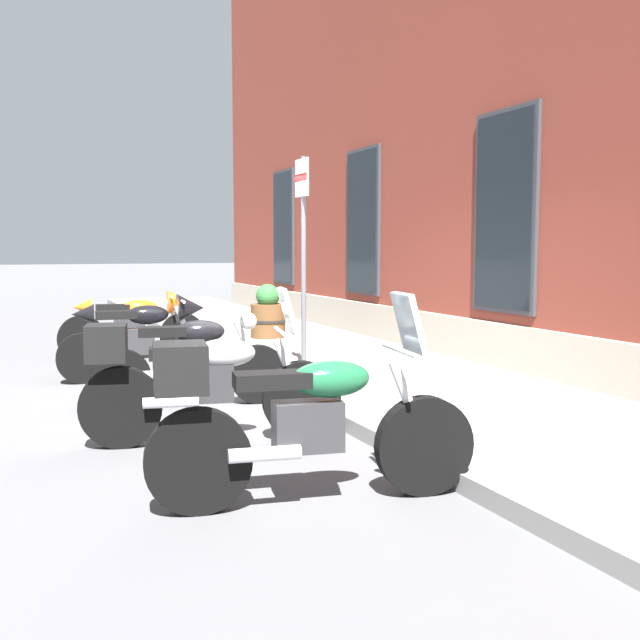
{
  "coord_description": "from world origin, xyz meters",
  "views": [
    {
      "loc": [
        7.63,
        -2.76,
        1.65
      ],
      "look_at": [
        -0.22,
        0.58,
        0.82
      ],
      "focal_mm": 41.57,
      "sensor_mm": 36.0,
      "label": 1
    }
  ],
  "objects_px": {
    "motorcycle_orange_sport": "(138,322)",
    "parking_sign": "(303,235)",
    "motorcycle_black_naked": "(192,360)",
    "motorcycle_green_touring": "(298,419)",
    "motorcycle_silver_touring": "(199,380)",
    "barrel_planter": "(268,315)",
    "motorcycle_black_sport": "(146,334)"
  },
  "relations": [
    {
      "from": "motorcycle_silver_touring",
      "to": "parking_sign",
      "type": "xyz_separation_m",
      "value": [
        -2.18,
        1.81,
        1.25
      ]
    },
    {
      "from": "parking_sign",
      "to": "barrel_planter",
      "type": "bearing_deg",
      "value": 167.63
    },
    {
      "from": "motorcycle_silver_touring",
      "to": "motorcycle_green_touring",
      "type": "xyz_separation_m",
      "value": [
        1.72,
        0.22,
        0.02
      ]
    },
    {
      "from": "parking_sign",
      "to": "barrel_planter",
      "type": "relative_size",
      "value": 2.86
    },
    {
      "from": "motorcycle_orange_sport",
      "to": "motorcycle_silver_touring",
      "type": "distance_m",
      "value": 4.99
    },
    {
      "from": "parking_sign",
      "to": "motorcycle_green_touring",
      "type": "bearing_deg",
      "value": -22.19
    },
    {
      "from": "motorcycle_orange_sport",
      "to": "motorcycle_black_sport",
      "type": "relative_size",
      "value": 1.06
    },
    {
      "from": "motorcycle_green_touring",
      "to": "motorcycle_black_sport",
      "type": "bearing_deg",
      "value": -178.93
    },
    {
      "from": "motorcycle_black_sport",
      "to": "barrel_planter",
      "type": "xyz_separation_m",
      "value": [
        -2.49,
        2.47,
        -0.06
      ]
    },
    {
      "from": "motorcycle_black_naked",
      "to": "motorcycle_orange_sport",
      "type": "bearing_deg",
      "value": 179.7
    },
    {
      "from": "motorcycle_orange_sport",
      "to": "parking_sign",
      "type": "xyz_separation_m",
      "value": [
        2.8,
        1.5,
        1.24
      ]
    },
    {
      "from": "motorcycle_green_touring",
      "to": "parking_sign",
      "type": "height_order",
      "value": "parking_sign"
    },
    {
      "from": "motorcycle_black_naked",
      "to": "motorcycle_green_touring",
      "type": "xyz_separation_m",
      "value": [
        3.22,
        -0.07,
        0.08
      ]
    },
    {
      "from": "motorcycle_black_naked",
      "to": "motorcycle_silver_touring",
      "type": "height_order",
      "value": "motorcycle_silver_touring"
    },
    {
      "from": "parking_sign",
      "to": "motorcycle_black_sport",
      "type": "bearing_deg",
      "value": -122.35
    },
    {
      "from": "motorcycle_black_sport",
      "to": "motorcycle_black_naked",
      "type": "xyz_separation_m",
      "value": [
        1.75,
        0.17,
        -0.1
      ]
    },
    {
      "from": "barrel_planter",
      "to": "motorcycle_green_touring",
      "type": "bearing_deg",
      "value": -17.64
    },
    {
      "from": "motorcycle_black_naked",
      "to": "motorcycle_black_sport",
      "type": "bearing_deg",
      "value": -174.56
    },
    {
      "from": "motorcycle_silver_touring",
      "to": "motorcycle_orange_sport",
      "type": "bearing_deg",
      "value": 176.44
    },
    {
      "from": "motorcycle_black_naked",
      "to": "barrel_planter",
      "type": "distance_m",
      "value": 4.82
    },
    {
      "from": "motorcycle_orange_sport",
      "to": "parking_sign",
      "type": "height_order",
      "value": "parking_sign"
    },
    {
      "from": "parking_sign",
      "to": "motorcycle_silver_touring",
      "type": "bearing_deg",
      "value": -39.68
    },
    {
      "from": "motorcycle_orange_sport",
      "to": "barrel_planter",
      "type": "bearing_deg",
      "value": 108.35
    },
    {
      "from": "barrel_planter",
      "to": "motorcycle_silver_touring",
      "type": "bearing_deg",
      "value": -24.29
    },
    {
      "from": "motorcycle_black_naked",
      "to": "parking_sign",
      "type": "height_order",
      "value": "parking_sign"
    },
    {
      "from": "motorcycle_orange_sport",
      "to": "barrel_planter",
      "type": "relative_size",
      "value": 2.35
    },
    {
      "from": "motorcycle_silver_touring",
      "to": "motorcycle_black_sport",
      "type": "bearing_deg",
      "value": 177.81
    },
    {
      "from": "motorcycle_black_naked",
      "to": "motorcycle_green_touring",
      "type": "distance_m",
      "value": 3.22
    },
    {
      "from": "motorcycle_orange_sport",
      "to": "motorcycle_green_touring",
      "type": "bearing_deg",
      "value": -0.79
    },
    {
      "from": "motorcycle_silver_touring",
      "to": "parking_sign",
      "type": "relative_size",
      "value": 0.84
    },
    {
      "from": "motorcycle_silver_touring",
      "to": "barrel_planter",
      "type": "bearing_deg",
      "value": 155.71
    },
    {
      "from": "motorcycle_black_naked",
      "to": "motorcycle_green_touring",
      "type": "relative_size",
      "value": 0.94
    }
  ]
}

